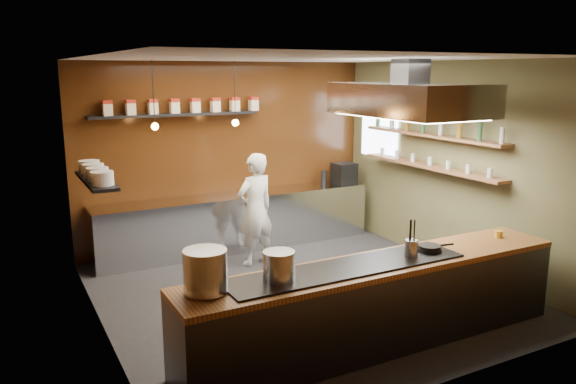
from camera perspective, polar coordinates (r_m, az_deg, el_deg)
floor at (r=7.48m, az=1.53°, el=-10.20°), size 5.00×5.00×0.00m
back_wall at (r=9.27m, az=-6.08°, el=3.76°), size 5.00×0.00×5.00m
left_wall at (r=6.23m, az=-18.83°, el=-1.01°), size 0.00×5.00×5.00m
right_wall at (r=8.55m, az=16.35°, el=2.61°), size 0.00×5.00×5.00m
ceiling at (r=6.92m, az=1.67°, el=13.42°), size 5.00×5.00×0.00m
window_pane at (r=9.74m, az=9.27°, el=6.45°), size 0.00×1.00×1.00m
prep_counter at (r=9.19m, az=-5.15°, el=-2.99°), size 4.60×0.65×0.90m
pass_counter at (r=6.07m, az=9.13°, el=-11.12°), size 4.40×0.72×0.94m
tin_shelf at (r=8.77m, az=-11.34°, el=7.71°), size 2.60×0.26×0.04m
plate_shelf at (r=7.21m, az=-18.93°, el=1.13°), size 0.30×1.40×0.04m
bottle_shelf_upper at (r=8.60m, az=14.35°, el=5.61°), size 0.26×2.80×0.04m
bottle_shelf_lower at (r=8.66m, az=14.19°, el=2.52°), size 0.26×2.80×0.04m
extractor_hood at (r=7.34m, az=12.20°, el=9.23°), size 1.20×2.00×0.72m
pendant_left at (r=8.00m, az=-13.38°, el=6.86°), size 0.10×0.10×0.95m
pendant_right at (r=8.39m, az=-5.38°, el=7.37°), size 0.10×0.10×0.95m
storage_tins at (r=8.80m, az=-10.43°, el=8.62°), size 2.43×0.13×0.22m
plate_stacks at (r=7.19m, az=-18.98°, el=1.92°), size 0.26×1.16×0.16m
bottles at (r=8.58m, az=14.40°, el=6.54°), size 0.06×2.66×0.24m
wine_glasses at (r=8.65m, az=14.22°, el=3.08°), size 0.07×2.37×0.13m
stockpot_large at (r=5.04m, az=-8.39°, el=-7.91°), size 0.40×0.40×0.38m
stockpot_small at (r=5.25m, az=-0.93°, el=-7.53°), size 0.37×0.37×0.28m
utensil_crock at (r=6.05m, az=12.42°, el=-5.63°), size 0.18×0.18×0.18m
frying_pan at (r=6.31m, az=14.22°, el=-5.54°), size 0.43×0.26×0.06m
butter_jar at (r=7.11m, az=20.62°, el=-4.02°), size 0.10×0.10×0.08m
espresso_machine at (r=9.95m, az=5.72°, el=1.91°), size 0.37×0.36×0.36m
chef at (r=8.32m, az=-3.34°, el=-1.79°), size 0.69×0.53×1.69m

